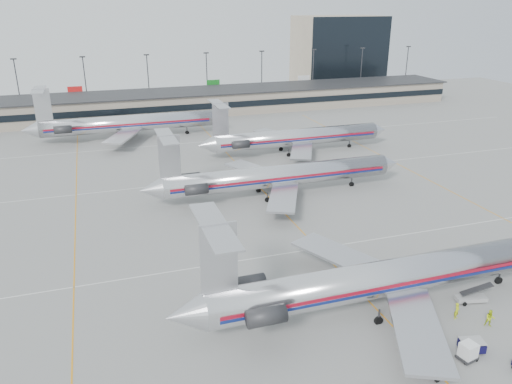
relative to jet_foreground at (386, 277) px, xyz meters
name	(u,v)px	position (x,y,z in m)	size (l,w,h in m)	color
ground	(356,288)	(-0.87, 4.21, -3.55)	(260.00, 260.00, 0.00)	gray
apron_markings	(318,248)	(-0.87, 14.21, -3.54)	(160.00, 0.15, 0.02)	silver
terminal	(188,102)	(-0.87, 102.19, -0.39)	(162.00, 17.00, 6.25)	gray
light_mast_row	(178,76)	(-0.87, 116.21, 5.03)	(163.60, 0.40, 15.28)	#38383D
distant_building	(338,52)	(61.13, 132.21, 8.95)	(30.00, 20.00, 25.00)	tan
jet_foreground	(386,277)	(0.00, 0.00, 0.00)	(46.75, 27.53, 12.24)	silver
jet_second_row	(274,176)	(0.15, 33.67, -0.16)	(44.67, 26.30, 11.69)	silver
jet_third_row	(294,137)	(12.57, 55.66, -0.19)	(42.33, 26.04, 11.58)	silver
jet_back_row	(125,123)	(-20.01, 78.41, 0.09)	(45.83, 28.19, 12.53)	silver
tug_center	(441,371)	(-1.05, -10.68, -2.84)	(2.14, 1.62, 1.56)	black
cart_inner	(472,346)	(3.82, -8.75, -2.92)	(2.38, 1.89, 1.19)	black
uld_container	(468,352)	(2.71, -9.53, -2.70)	(1.83, 1.62, 1.68)	#2D2D30
belt_loader	(472,297)	(9.49, -2.07, -3.01)	(3.94, 1.87, 2.02)	#9B9B9B
ramp_worker_near	(457,311)	(5.92, -4.06, -2.67)	(0.64, 0.42, 1.76)	#BACB13
ramp_worker_far	(490,318)	(8.13, -6.17, -2.64)	(0.88, 0.69, 1.82)	#C0DA14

